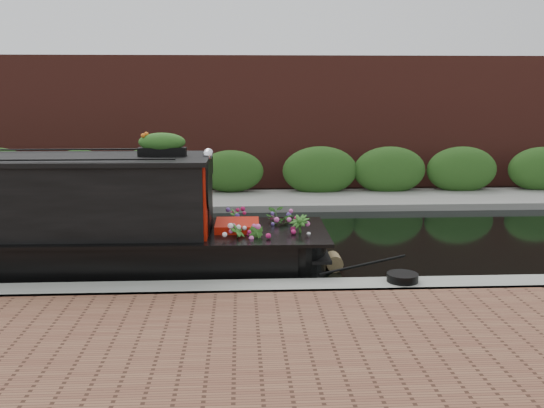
{
  "coord_description": "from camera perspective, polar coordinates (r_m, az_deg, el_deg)",
  "views": [
    {
      "loc": [
        0.09,
        -11.75,
        3.13
      ],
      "look_at": [
        0.68,
        -0.6,
        0.93
      ],
      "focal_mm": 40.0,
      "sensor_mm": 36.0,
      "label": 1
    }
  ],
  "objects": [
    {
      "name": "far_bank_path",
      "position": [
        16.25,
        -3.27,
        0.02
      ],
      "size": [
        40.0,
        2.4,
        0.34
      ],
      "primitive_type": "cube",
      "color": "gray",
      "rests_on": "ground"
    },
    {
      "name": "far_hedge",
      "position": [
        17.13,
        -3.26,
        0.6
      ],
      "size": [
        40.0,
        1.1,
        2.8
      ],
      "primitive_type": "cube",
      "color": "#28521B",
      "rests_on": "ground"
    },
    {
      "name": "far_brick_wall",
      "position": [
        19.2,
        -3.24,
        1.75
      ],
      "size": [
        40.0,
        1.0,
        8.0
      ],
      "primitive_type": "cube",
      "color": "maroon",
      "rests_on": "ground"
    },
    {
      "name": "coiled_mooring_rope",
      "position": [
        9.29,
        12.18,
        -6.77
      ],
      "size": [
        0.47,
        0.47,
        0.12
      ],
      "primitive_type": "cylinder",
      "color": "black",
      "rests_on": "near_bank_coping"
    },
    {
      "name": "near_bank_coping",
      "position": [
        9.01,
        -3.43,
        -9.2
      ],
      "size": [
        40.0,
        0.6,
        0.5
      ],
      "primitive_type": "cube",
      "color": "gray",
      "rests_on": "ground"
    },
    {
      "name": "ground",
      "position": [
        12.15,
        -3.34,
        -3.79
      ],
      "size": [
        80.0,
        80.0,
        0.0
      ],
      "primitive_type": "plane",
      "color": "black",
      "rests_on": "ground"
    },
    {
      "name": "rope_fender",
      "position": [
        10.51,
        5.82,
        -5.42
      ],
      "size": [
        0.28,
        0.37,
        0.28
      ],
      "primitive_type": "cylinder",
      "rotation": [
        1.57,
        0.0,
        0.0
      ],
      "color": "olive",
      "rests_on": "ground"
    }
  ]
}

